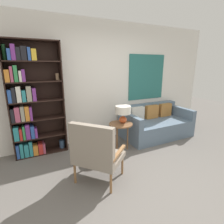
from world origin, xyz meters
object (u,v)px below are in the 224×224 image
Objects in this scene: armchair at (95,151)px; bookshelf at (30,104)px; couch at (155,124)px; side_table at (121,127)px; table_lamp at (123,112)px.

bookshelf is at bearing 118.85° from armchair.
couch is 2.92× the size of side_table.
armchair is at bearing -61.15° from bookshelf.
bookshelf reaches higher than table_lamp.
side_table is (0.87, 0.80, -0.03)m from armchair.
side_table is at bearing -157.79° from table_lamp.
table_lamp is at bearing -18.45° from bookshelf.
table_lamp reaches higher than side_table.
table_lamp is at bearing 41.53° from armchair.
bookshelf is at bearing 160.13° from side_table.
bookshelf is 1.67m from armchair.
couch is 1.22m from side_table.
armchair is 1.18m from side_table.
armchair reaches higher than side_table.
couch is at bearing 14.15° from table_lamp.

